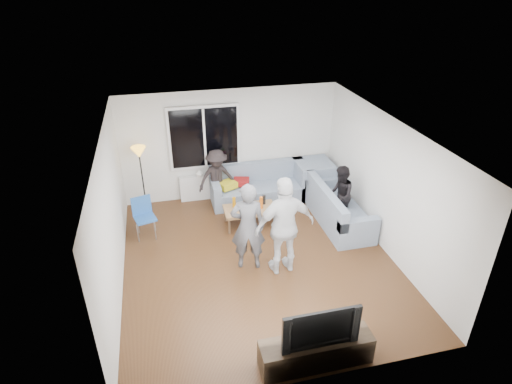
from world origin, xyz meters
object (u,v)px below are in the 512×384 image
object	(u,v)px
coffee_table	(250,216)
spectator_right	(340,195)
player_right	(285,226)
spectator_back	(217,178)
floor_lamp	(143,180)
player_left	(248,227)
side_chair	(145,219)
television	(319,324)
sofa_right_section	(340,206)
tv_console	(316,352)
sofa_back_section	(260,184)

from	to	relation	value
coffee_table	spectator_right	distance (m)	1.98
player_right	spectator_back	bearing A→B (deg)	-79.77
floor_lamp	spectator_right	size ratio (longest dim) A/B	1.19
player_left	spectator_back	bearing A→B (deg)	-73.53
player_right	spectator_back	distance (m)	2.81
spectator_back	player_right	bearing A→B (deg)	-83.23
floor_lamp	player_left	size ratio (longest dim) A/B	0.91
side_chair	television	xyz separation A→B (m)	(2.27, -3.81, 0.32)
spectator_back	television	bearing A→B (deg)	-92.23
spectator_right	spectator_back	xyz separation A→B (m)	(-2.43, 1.38, 0.03)
sofa_right_section	tv_console	xyz separation A→B (m)	(-1.80, -3.39, -0.20)
side_chair	floor_lamp	distance (m)	1.13
player_right	television	bearing A→B (deg)	79.36
player_left	spectator_back	size ratio (longest dim) A/B	1.25
coffee_table	floor_lamp	bearing A→B (deg)	152.74
sofa_right_section	floor_lamp	distance (m)	4.35
sofa_back_section	spectator_back	size ratio (longest dim) A/B	1.67
spectator_right	television	bearing A→B (deg)	-9.02
side_chair	tv_console	distance (m)	4.44
sofa_back_section	coffee_table	bearing A→B (deg)	-115.12
sofa_right_section	floor_lamp	world-z (taller)	floor_lamp
tv_console	sofa_right_section	bearing A→B (deg)	61.98
sofa_back_section	player_right	world-z (taller)	player_right
sofa_back_section	coffee_table	distance (m)	1.13
sofa_right_section	coffee_table	distance (m)	1.94
player_left	tv_console	world-z (taller)	player_left
spectator_back	sofa_back_section	bearing A→B (deg)	-11.32
television	spectator_right	bearing A→B (deg)	62.21
sofa_right_section	television	world-z (taller)	television
spectator_right	spectator_back	world-z (taller)	spectator_back
sofa_back_section	television	world-z (taller)	television
sofa_right_section	player_left	size ratio (longest dim) A/B	1.16
sofa_right_section	television	size ratio (longest dim) A/B	1.84
sofa_back_section	player_right	bearing A→B (deg)	-94.65
floor_lamp	player_right	world-z (taller)	player_right
player_left	player_right	world-z (taller)	player_right
coffee_table	spectator_back	xyz separation A→B (m)	(-0.53, 1.03, 0.49)
player_right	tv_console	distance (m)	2.25
coffee_table	sofa_right_section	bearing A→B (deg)	-11.22
coffee_table	television	distance (m)	3.81
spectator_back	tv_console	bearing A→B (deg)	-92.23
sofa_right_section	tv_console	world-z (taller)	sofa_right_section
side_chair	player_right	world-z (taller)	player_right
spectator_right	television	xyz separation A→B (m)	(-1.80, -3.42, 0.10)
sofa_back_section	sofa_right_section	size ratio (longest dim) A/B	1.15
side_chair	spectator_right	bearing A→B (deg)	-20.74
sofa_right_section	player_left	world-z (taller)	player_left
tv_console	television	world-z (taller)	television
side_chair	television	distance (m)	4.45
side_chair	spectator_back	xyz separation A→B (m)	(1.64, 0.99, 0.26)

